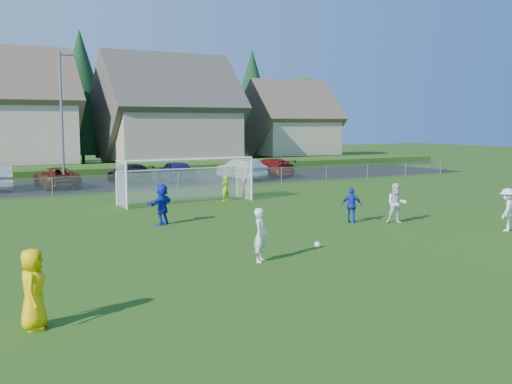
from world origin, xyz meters
TOP-DOWN VIEW (x-y plane):
  - ground at (0.00, 0.00)m, footprint 160.00×160.00m
  - asphalt_lot at (0.00, 27.50)m, footprint 60.00×60.00m
  - grass_embankment at (0.00, 35.00)m, footprint 70.00×6.00m
  - soccer_ball at (-0.60, 2.48)m, footprint 0.22×0.22m
  - referee at (-10.80, -1.41)m, footprint 0.79×0.99m
  - player_white_a at (-3.42, 1.63)m, footprint 0.74×0.74m
  - player_white_b at (5.43, 5.02)m, footprint 1.10×1.07m
  - player_white_c at (8.08, 1.38)m, footprint 1.32×1.11m
  - player_blue_a at (3.80, 6.09)m, footprint 0.91×0.91m
  - player_blue_b at (-3.68, 9.82)m, footprint 1.66×1.36m
  - goalkeeper at (2.23, 15.50)m, footprint 0.61×0.49m
  - car_c at (-4.74, 27.24)m, footprint 2.49×5.11m
  - car_d at (0.48, 27.54)m, footprint 2.38×5.10m
  - car_e at (3.61, 26.56)m, footprint 2.25×4.87m
  - car_f at (8.99, 26.32)m, footprint 2.15×4.96m
  - car_g at (12.32, 27.49)m, footprint 2.14×5.13m
  - soccer_goal at (0.00, 16.05)m, footprint 7.42×1.90m
  - chainlink_fence at (0.00, 22.00)m, footprint 52.06×0.06m
  - streetlight at (-4.45, 26.00)m, footprint 1.38×0.18m
  - houses_row at (1.97, 42.46)m, footprint 53.90×11.45m
  - tree_row at (1.04, 48.74)m, footprint 65.98×12.36m

SIDE VIEW (x-z plane):
  - ground at x=0.00m, z-range 0.00..0.00m
  - asphalt_lot at x=0.00m, z-range 0.01..0.01m
  - soccer_ball at x=-0.60m, z-range 0.00..0.22m
  - grass_embankment at x=0.00m, z-range 0.00..0.80m
  - chainlink_fence at x=0.00m, z-range 0.03..1.23m
  - car_c at x=-4.74m, z-range 0.00..1.40m
  - car_d at x=0.48m, z-range 0.00..1.44m
  - goalkeeper at x=2.23m, z-range 0.00..1.45m
  - car_g at x=12.32m, z-range 0.00..1.48m
  - player_blue_a at x=3.80m, z-range 0.00..1.55m
  - car_f at x=8.99m, z-range 0.00..1.59m
  - car_e at x=3.61m, z-range 0.00..1.62m
  - player_white_a at x=-3.42m, z-range 0.00..1.73m
  - referee at x=-10.80m, z-range 0.00..1.77m
  - player_white_c at x=8.08m, z-range 0.00..1.77m
  - player_white_b at x=5.43m, z-range 0.00..1.78m
  - player_blue_b at x=-3.68m, z-range 0.00..1.78m
  - soccer_goal at x=0.00m, z-range 0.38..2.88m
  - streetlight at x=-4.45m, z-range 0.34..9.34m
  - tree_row at x=1.04m, z-range 0.01..13.81m
  - houses_row at x=1.97m, z-range 0.69..13.97m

